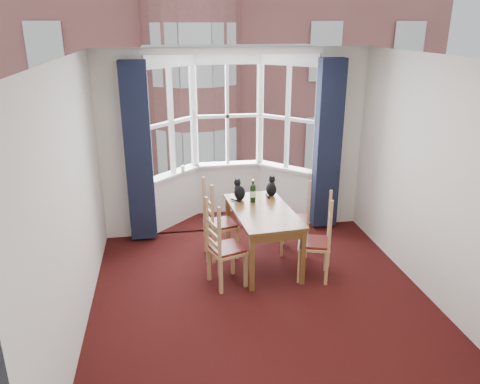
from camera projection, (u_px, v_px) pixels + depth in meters
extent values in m
plane|color=black|center=(264.00, 306.00, 5.47)|extent=(4.50, 4.50, 0.00)
plane|color=white|center=(269.00, 58.00, 4.52)|extent=(4.50, 4.50, 0.00)
plane|color=silver|center=(72.00, 205.00, 4.69)|extent=(0.00, 4.50, 4.50)
plane|color=silver|center=(438.00, 184.00, 5.30)|extent=(0.00, 4.50, 4.50)
plane|color=silver|center=(344.00, 316.00, 2.91)|extent=(4.00, 0.00, 4.00)
cube|color=silver|center=(123.00, 148.00, 6.83)|extent=(0.70, 0.12, 2.80)
cube|color=silver|center=(338.00, 139.00, 7.34)|extent=(0.70, 0.12, 2.80)
cube|color=#161C33|center=(139.00, 154.00, 6.71)|extent=(0.38, 0.22, 2.60)
cube|color=#161C33|center=(328.00, 146.00, 7.15)|extent=(0.38, 0.22, 2.60)
cube|color=brown|center=(263.00, 211.00, 6.21)|extent=(0.87, 1.47, 0.04)
cube|color=brown|center=(252.00, 263.00, 5.67)|extent=(0.06, 0.06, 0.75)
cube|color=brown|center=(228.00, 221.00, 6.86)|extent=(0.06, 0.06, 0.75)
cube|color=brown|center=(303.00, 257.00, 5.82)|extent=(0.06, 0.06, 0.75)
cube|color=brown|center=(271.00, 217.00, 7.01)|extent=(0.06, 0.06, 0.75)
cube|color=tan|center=(227.00, 249.00, 5.79)|extent=(0.51, 0.52, 0.06)
cube|color=#54150E|center=(227.00, 248.00, 5.78)|extent=(0.46, 0.47, 0.03)
cube|color=tan|center=(221.00, 224.00, 6.50)|extent=(0.48, 0.50, 0.06)
cube|color=#54150E|center=(221.00, 223.00, 6.50)|extent=(0.43, 0.45, 0.03)
cube|color=tan|center=(314.00, 243.00, 5.95)|extent=(0.51, 0.52, 0.06)
cube|color=#54150E|center=(314.00, 242.00, 5.94)|extent=(0.46, 0.47, 0.03)
cube|color=tan|center=(295.00, 220.00, 6.63)|extent=(0.51, 0.52, 0.06)
cube|color=#54150E|center=(295.00, 219.00, 6.62)|extent=(0.46, 0.47, 0.03)
ellipsoid|color=black|center=(240.00, 193.00, 6.52)|extent=(0.21, 0.24, 0.20)
sphere|color=black|center=(237.00, 183.00, 6.54)|extent=(0.12, 0.12, 0.10)
cone|color=black|center=(236.00, 180.00, 6.51)|extent=(0.04, 0.04, 0.04)
cone|color=black|center=(239.00, 179.00, 6.54)|extent=(0.04, 0.04, 0.04)
ellipsoid|color=black|center=(271.00, 189.00, 6.68)|extent=(0.21, 0.24, 0.20)
sphere|color=black|center=(272.00, 180.00, 6.70)|extent=(0.12, 0.12, 0.09)
cone|color=black|center=(270.00, 177.00, 6.69)|extent=(0.04, 0.04, 0.04)
cone|color=black|center=(274.00, 177.00, 6.68)|extent=(0.04, 0.04, 0.04)
cylinder|color=black|center=(253.00, 194.00, 6.43)|extent=(0.08, 0.08, 0.23)
sphere|color=black|center=(253.00, 187.00, 6.40)|extent=(0.07, 0.07, 0.07)
cylinder|color=black|center=(253.00, 184.00, 6.38)|extent=(0.03, 0.03, 0.10)
cylinder|color=gold|center=(253.00, 180.00, 6.37)|extent=(0.03, 0.03, 0.02)
cylinder|color=silver|center=(253.00, 194.00, 6.43)|extent=(0.08, 0.08, 0.09)
cylinder|color=white|center=(183.00, 169.00, 7.45)|extent=(0.06, 0.06, 0.11)
plane|color=#333335|center=(178.00, 144.00, 37.42)|extent=(80.00, 80.00, 0.00)
cube|color=#A55B55|center=(188.00, 80.00, 18.35)|extent=(18.00, 6.00, 14.00)
cylinder|color=#A55B55|center=(193.00, 90.00, 15.56)|extent=(3.20, 3.20, 14.00)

